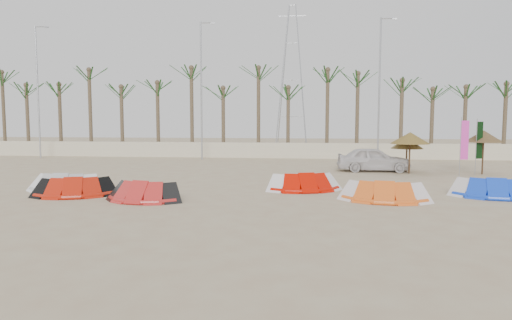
# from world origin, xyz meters

# --- Properties ---
(ground) EXTENTS (120.00, 120.00, 0.00)m
(ground) POSITION_xyz_m (0.00, 0.00, 0.00)
(ground) COLOR #BAAC8A
(ground) RESTS_ON ground
(boundary_wall) EXTENTS (60.00, 0.30, 1.30)m
(boundary_wall) POSITION_xyz_m (0.00, 22.00, 0.65)
(boundary_wall) COLOR beige
(boundary_wall) RESTS_ON ground
(palm_line) EXTENTS (52.00, 4.00, 7.70)m
(palm_line) POSITION_xyz_m (0.67, 23.50, 6.44)
(palm_line) COLOR brown
(palm_line) RESTS_ON ground
(lamp_a) EXTENTS (1.25, 0.14, 11.00)m
(lamp_a) POSITION_xyz_m (-19.96, 20.00, 5.77)
(lamp_a) COLOR #A5A8AD
(lamp_a) RESTS_ON ground
(lamp_b) EXTENTS (1.25, 0.14, 11.00)m
(lamp_b) POSITION_xyz_m (-5.96, 20.00, 5.77)
(lamp_b) COLOR #A5A8AD
(lamp_b) RESTS_ON ground
(lamp_c) EXTENTS (1.25, 0.14, 11.00)m
(lamp_c) POSITION_xyz_m (8.04, 20.00, 5.77)
(lamp_c) COLOR #A5A8AD
(lamp_c) RESTS_ON ground
(pylon) EXTENTS (3.00, 3.00, 14.00)m
(pylon) POSITION_xyz_m (1.00, 28.00, 0.00)
(pylon) COLOR #A5A8AD
(pylon) RESTS_ON ground
(kite_grey) EXTENTS (3.39, 1.61, 0.90)m
(kite_grey) POSITION_xyz_m (-8.64, 3.71, 0.42)
(kite_grey) COLOR #B3B3B3
(kite_grey) RESTS_ON ground
(kite_red_left) EXTENTS (3.75, 2.46, 0.90)m
(kite_red_left) POSITION_xyz_m (-7.46, 2.48, 0.42)
(kite_red_left) COLOR red
(kite_red_left) RESTS_ON ground
(kite_red_mid) EXTENTS (3.34, 1.93, 0.90)m
(kite_red_mid) POSITION_xyz_m (-4.10, 1.64, 0.42)
(kite_red_mid) COLOR red
(kite_red_mid) RESTS_ON ground
(kite_red_right) EXTENTS (3.71, 2.35, 0.90)m
(kite_red_right) POSITION_xyz_m (2.42, 5.10, 0.42)
(kite_red_right) COLOR red
(kite_red_right) RESTS_ON ground
(kite_orange) EXTENTS (3.67, 2.01, 0.90)m
(kite_orange) POSITION_xyz_m (5.63, 2.73, 0.42)
(kite_orange) COLOR orange
(kite_orange) RESTS_ON ground
(kite_blue) EXTENTS (3.67, 2.10, 0.90)m
(kite_blue) POSITION_xyz_m (10.45, 4.16, 0.42)
(kite_blue) COLOR blue
(kite_blue) RESTS_ON ground
(parasol_left) EXTENTS (2.03, 2.03, 2.16)m
(parasol_left) POSITION_xyz_m (8.74, 13.16, 1.81)
(parasol_left) COLOR #4C331E
(parasol_left) RESTS_ON ground
(parasol_mid) EXTENTS (2.35, 2.35, 2.52)m
(parasol_mid) POSITION_xyz_m (8.69, 12.08, 2.17)
(parasol_mid) COLOR #4C331E
(parasol_mid) RESTS_ON ground
(parasol_right) EXTENTS (2.17, 2.17, 2.64)m
(parasol_right) POSITION_xyz_m (13.01, 12.30, 2.28)
(parasol_right) COLOR #4C331E
(parasol_right) RESTS_ON ground
(flag_pink) EXTENTS (0.45, 0.04, 3.41)m
(flag_pink) POSITION_xyz_m (11.36, 10.74, 2.02)
(flag_pink) COLOR #A5A8AD
(flag_pink) RESTS_ON ground
(flag_green) EXTENTS (0.44, 0.17, 3.34)m
(flag_green) POSITION_xyz_m (12.52, 11.60, 1.98)
(flag_green) COLOR #A5A8AD
(flag_green) RESTS_ON ground
(car) EXTENTS (4.54, 1.86, 1.54)m
(car) POSITION_xyz_m (6.69, 13.04, 0.77)
(car) COLOR silver
(car) RESTS_ON ground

